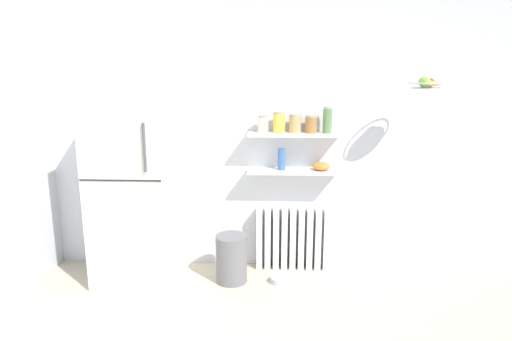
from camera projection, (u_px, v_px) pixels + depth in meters
The scene contains 15 objects.
back_wall at pixel (281, 134), 4.23m from camera, with size 7.04×0.10×2.60m, color silver.
refrigerator at pixel (134, 191), 4.03m from camera, with size 0.70×0.68×1.67m.
radiator at pixel (293, 239), 4.32m from camera, with size 0.70×0.12×0.60m.
wall_shelf_lower at pixel (294, 171), 4.14m from camera, with size 0.86×0.22×0.03m, color white.
wall_shelf_upper at pixel (295, 134), 4.06m from camera, with size 0.86×0.22×0.03m, color white.
storage_jar_0 at pixel (263, 124), 4.05m from camera, with size 0.09×0.09×0.16m.
storage_jar_1 at pixel (279, 122), 4.04m from camera, with size 0.11×0.11×0.19m.
storage_jar_2 at pixel (295, 124), 4.04m from camera, with size 0.11×0.11×0.17m.
storage_jar_3 at pixel (311, 124), 4.03m from camera, with size 0.11×0.11×0.16m.
storage_jar_4 at pixel (327, 120), 4.02m from camera, with size 0.08×0.08×0.24m.
vase at pixel (282, 159), 4.12m from camera, with size 0.07×0.07×0.20m, color #38609E.
shelf_bowl at pixel (321, 166), 4.12m from camera, with size 0.16×0.16×0.07m, color orange.
trash_bin at pixel (231, 258), 4.07m from camera, with size 0.28×0.28×0.44m, color slate.
pet_food_bowl at pixel (279, 279), 4.09m from camera, with size 0.17×0.17×0.05m, color #B7B7BC.
hanging_fruit_basket at pixel (427, 84), 3.65m from camera, with size 0.29×0.29×0.10m.
Camera 1 is at (-0.04, -2.15, 1.92)m, focal length 31.38 mm.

